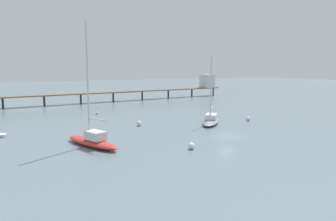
{
  "coord_description": "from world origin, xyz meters",
  "views": [
    {
      "loc": [
        -28.19,
        -35.98,
        9.79
      ],
      "look_at": [
        0.0,
        18.33,
        1.5
      ],
      "focal_mm": 34.33,
      "sensor_mm": 36.0,
      "label": 1
    }
  ],
  "objects_px": {
    "pier": "(161,87)",
    "mooring_buoy_inner": "(248,119)",
    "mooring_buoy_far": "(191,146)",
    "mooring_buoy_outer": "(139,123)",
    "mooring_buoy_near": "(97,113)",
    "sailboat_red": "(92,139)",
    "sailboat_gray": "(211,120)"
  },
  "relations": [
    {
      "from": "pier",
      "to": "mooring_buoy_inner",
      "type": "xyz_separation_m",
      "value": [
        -4.6,
        -45.25,
        -3.32
      ]
    },
    {
      "from": "mooring_buoy_far",
      "to": "mooring_buoy_outer",
      "type": "xyz_separation_m",
      "value": [
        0.34,
        17.24,
        0.02
      ]
    },
    {
      "from": "mooring_buoy_near",
      "to": "mooring_buoy_outer",
      "type": "height_order",
      "value": "mooring_buoy_outer"
    },
    {
      "from": "sailboat_red",
      "to": "mooring_buoy_inner",
      "type": "height_order",
      "value": "sailboat_red"
    },
    {
      "from": "mooring_buoy_outer",
      "to": "mooring_buoy_far",
      "type": "bearing_deg",
      "value": -91.13
    },
    {
      "from": "pier",
      "to": "sailboat_red",
      "type": "bearing_deg",
      "value": -124.29
    },
    {
      "from": "sailboat_gray",
      "to": "mooring_buoy_inner",
      "type": "height_order",
      "value": "sailboat_gray"
    },
    {
      "from": "sailboat_gray",
      "to": "mooring_buoy_far",
      "type": "relative_size",
      "value": 14.41
    },
    {
      "from": "mooring_buoy_near",
      "to": "mooring_buoy_far",
      "type": "distance_m",
      "value": 33.65
    },
    {
      "from": "pier",
      "to": "mooring_buoy_near",
      "type": "height_order",
      "value": "pier"
    },
    {
      "from": "mooring_buoy_outer",
      "to": "mooring_buoy_inner",
      "type": "bearing_deg",
      "value": -12.88
    },
    {
      "from": "mooring_buoy_near",
      "to": "mooring_buoy_far",
      "type": "bearing_deg",
      "value": -85.98
    },
    {
      "from": "pier",
      "to": "sailboat_red",
      "type": "xyz_separation_m",
      "value": [
        -34.75,
        -50.96,
        -2.84
      ]
    },
    {
      "from": "sailboat_gray",
      "to": "mooring_buoy_inner",
      "type": "xyz_separation_m",
      "value": [
        7.75,
        -0.8,
        -0.3
      ]
    },
    {
      "from": "sailboat_gray",
      "to": "mooring_buoy_inner",
      "type": "bearing_deg",
      "value": -5.91
    },
    {
      "from": "mooring_buoy_inner",
      "to": "sailboat_red",
      "type": "bearing_deg",
      "value": -169.29
    },
    {
      "from": "pier",
      "to": "mooring_buoy_outer",
      "type": "xyz_separation_m",
      "value": [
        -24.28,
        -40.75,
        -3.3
      ]
    },
    {
      "from": "mooring_buoy_inner",
      "to": "mooring_buoy_outer",
      "type": "relative_size",
      "value": 0.93
    },
    {
      "from": "sailboat_red",
      "to": "pier",
      "type": "bearing_deg",
      "value": 55.71
    },
    {
      "from": "sailboat_gray",
      "to": "mooring_buoy_near",
      "type": "bearing_deg",
      "value": 126.17
    },
    {
      "from": "sailboat_red",
      "to": "mooring_buoy_outer",
      "type": "bearing_deg",
      "value": 44.27
    },
    {
      "from": "mooring_buoy_far",
      "to": "pier",
      "type": "bearing_deg",
      "value": 67.0
    },
    {
      "from": "pier",
      "to": "sailboat_gray",
      "type": "relative_size",
      "value": 6.7
    },
    {
      "from": "pier",
      "to": "mooring_buoy_inner",
      "type": "bearing_deg",
      "value": -95.8
    },
    {
      "from": "mooring_buoy_near",
      "to": "mooring_buoy_outer",
      "type": "relative_size",
      "value": 0.7
    },
    {
      "from": "mooring_buoy_far",
      "to": "mooring_buoy_near",
      "type": "bearing_deg",
      "value": 94.02
    },
    {
      "from": "pier",
      "to": "mooring_buoy_far",
      "type": "distance_m",
      "value": 63.09
    },
    {
      "from": "pier",
      "to": "sailboat_gray",
      "type": "xyz_separation_m",
      "value": [
        -12.35,
        -44.45,
        -3.02
      ]
    },
    {
      "from": "pier",
      "to": "sailboat_red",
      "type": "height_order",
      "value": "sailboat_red"
    },
    {
      "from": "mooring_buoy_outer",
      "to": "mooring_buoy_near",
      "type": "bearing_deg",
      "value": 99.4
    },
    {
      "from": "pier",
      "to": "mooring_buoy_near",
      "type": "xyz_separation_m",
      "value": [
        -26.98,
        -24.43,
        -3.42
      ]
    },
    {
      "from": "mooring_buoy_near",
      "to": "mooring_buoy_far",
      "type": "relative_size",
      "value": 0.74
    }
  ]
}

